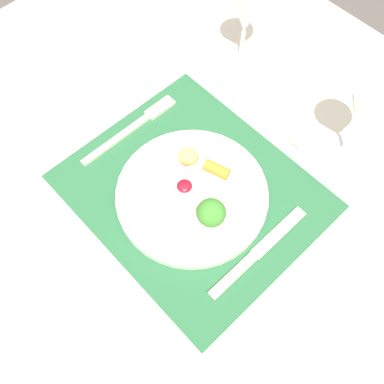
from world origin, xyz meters
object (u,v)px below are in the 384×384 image
Objects in this scene: dinner_plate at (193,194)px; spoon at (288,130)px; fork at (136,125)px; knife at (252,257)px; wine_glass_far at (246,13)px; wine_glass_near at (364,111)px.

dinner_plate reaches higher than spoon.
spoon is at bearing 47.42° from fork.
spoon is at bearing 119.31° from knife.
wine_glass_far is at bearing 119.95° from dinner_plate.
fork is 1.28× the size of wine_glass_far.
knife is 0.30m from wine_glass_near.
spoon is (-0.13, 0.24, -0.00)m from knife.
dinner_plate reaches higher than fork.
wine_glass_far is at bearing 89.89° from fork.
wine_glass_far is (0.01, 0.28, 0.11)m from fork.
dinner_plate is 1.33× the size of spoon.
wine_glass_near reaches higher than spoon.
dinner_plate is 1.56× the size of wine_glass_far.
spoon is at bearing 85.41° from dinner_plate.
spoon is 0.23m from wine_glass_far.
spoon is 0.16m from wine_glass_near.
spoon is at bearing -20.23° from wine_glass_far.
spoon is at bearing -157.66° from wine_glass_near.
spoon is 1.17× the size of wine_glass_far.
dinner_plate is 1.22× the size of knife.
wine_glass_near is (0.31, 0.25, 0.11)m from fork.
wine_glass_near is at bearing 41.40° from fork.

